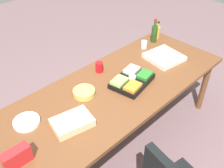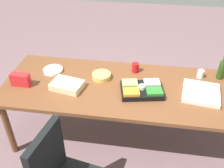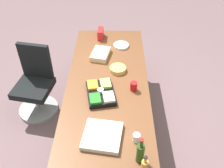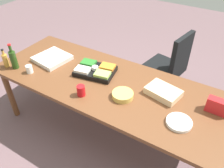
{
  "view_description": "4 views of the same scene",
  "coord_description": "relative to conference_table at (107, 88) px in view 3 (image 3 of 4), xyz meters",
  "views": [
    {
      "loc": [
        -1.38,
        -1.38,
        2.33
      ],
      "look_at": [
        -0.01,
        -0.0,
        0.83
      ],
      "focal_mm": 41.28,
      "sensor_mm": 36.0,
      "label": 1
    },
    {
      "loc": [
        0.21,
        -2.17,
        2.38
      ],
      "look_at": [
        -0.12,
        -0.03,
        0.8
      ],
      "focal_mm": 41.07,
      "sensor_mm": 36.0,
      "label": 2
    },
    {
      "loc": [
        2.28,
        0.09,
        2.74
      ],
      "look_at": [
        0.08,
        0.06,
        0.83
      ],
      "focal_mm": 40.43,
      "sensor_mm": 36.0,
      "label": 3
    },
    {
      "loc": [
        -1.04,
        1.6,
        2.23
      ],
      "look_at": [
        -0.12,
        0.1,
        0.85
      ],
      "focal_mm": 36.7,
      "sensor_mm": 36.0,
      "label": 4
    }
  ],
  "objects": [
    {
      "name": "paper_plate_stack",
      "position": [
        -0.83,
        0.18,
        0.08
      ],
      "size": [
        0.23,
        0.23,
        0.03
      ],
      "primitive_type": "cylinder",
      "rotation": [
        0.0,
        0.0,
        0.03
      ],
      "color": "white",
      "rests_on": "conference_table"
    },
    {
      "name": "dressing_bottle",
      "position": [
        1.14,
        0.34,
        0.15
      ],
      "size": [
        0.07,
        0.07,
        0.22
      ],
      "color": "gold",
      "rests_on": "conference_table"
    },
    {
      "name": "paper_cup",
      "position": [
        0.82,
        0.3,
        0.11
      ],
      "size": [
        0.09,
        0.09,
        0.09
      ],
      "primitive_type": "cylinder",
      "rotation": [
        0.0,
        0.0,
        -0.31
      ],
      "color": "white",
      "rests_on": "conference_table"
    },
    {
      "name": "wine_bottle",
      "position": [
        1.03,
        0.32,
        0.18
      ],
      "size": [
        0.09,
        0.09,
        0.3
      ],
      "color": "#234115",
      "rests_on": "conference_table"
    },
    {
      "name": "veggie_tray",
      "position": [
        0.2,
        -0.07,
        0.1
      ],
      "size": [
        0.47,
        0.37,
        0.09
      ],
      "color": "black",
      "rests_on": "conference_table"
    },
    {
      "name": "office_chair",
      "position": [
        -0.33,
        -1.02,
        -0.31
      ],
      "size": [
        0.57,
        0.56,
        1.0
      ],
      "color": "gray",
      "rests_on": "ground"
    },
    {
      "name": "conference_table",
      "position": [
        0.0,
        0.0,
        0.0
      ],
      "size": [
        2.58,
        0.98,
        0.76
      ],
      "color": "brown",
      "rests_on": "ground"
    },
    {
      "name": "ground_plane",
      "position": [
        0.0,
        0.0,
        -0.7
      ],
      "size": [
        10.0,
        10.0,
        0.0
      ],
      "primitive_type": "plane",
      "color": "#6E5458"
    },
    {
      "name": "chip_bag_red",
      "position": [
        -1.08,
        -0.13,
        0.14
      ],
      "size": [
        0.2,
        0.08,
        0.14
      ],
      "primitive_type": "cube",
      "rotation": [
        0.0,
        0.0,
        -0.02
      ],
      "color": "red",
      "rests_on": "conference_table"
    },
    {
      "name": "pizza_box",
      "position": [
        0.79,
        -0.03,
        0.09
      ],
      "size": [
        0.41,
        0.41,
        0.05
      ],
      "primitive_type": "cube",
      "rotation": [
        0.0,
        0.0,
        -0.14
      ],
      "color": "silver",
      "rests_on": "conference_table"
    },
    {
      "name": "chip_bowl",
      "position": [
        -0.26,
        0.13,
        0.09
      ],
      "size": [
        0.24,
        0.24,
        0.05
      ],
      "primitive_type": "cylinder",
      "rotation": [
        0.0,
        0.0,
        -0.18
      ],
      "color": "#D9B755",
      "rests_on": "conference_table"
    },
    {
      "name": "red_solo_cup",
      "position": [
        0.1,
        0.31,
        0.12
      ],
      "size": [
        0.08,
        0.08,
        0.11
      ],
      "primitive_type": "cylinder",
      "rotation": [
        0.0,
        0.0,
        -0.04
      ],
      "color": "red",
      "rests_on": "conference_table"
    },
    {
      "name": "sheet_cake",
      "position": [
        -0.58,
        -0.11,
        0.1
      ],
      "size": [
        0.36,
        0.28,
        0.07
      ],
      "primitive_type": "cube",
      "rotation": [
        0.0,
        0.0,
        -0.21
      ],
      "color": "beige",
      "rests_on": "conference_table"
    }
  ]
}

